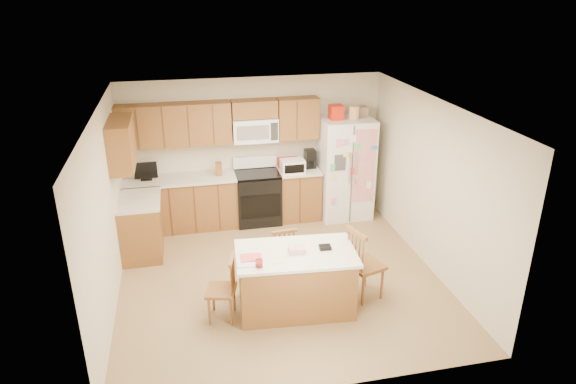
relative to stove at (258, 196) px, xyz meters
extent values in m
plane|color=brown|center=(0.00, -1.94, -0.47)|extent=(4.50, 4.50, 0.00)
cube|color=beige|center=(0.00, 0.31, 0.78)|extent=(4.50, 0.10, 2.50)
cube|color=beige|center=(0.00, -4.19, 0.78)|extent=(4.50, 0.10, 2.50)
cube|color=beige|center=(-2.25, -1.94, 0.78)|extent=(0.10, 4.50, 2.50)
cube|color=beige|center=(2.25, -1.94, 0.78)|extent=(0.10, 4.50, 2.50)
cube|color=white|center=(0.00, -1.94, 2.03)|extent=(4.50, 4.50, 0.04)
cube|color=brown|center=(-1.31, 0.01, -0.03)|extent=(1.87, 0.60, 0.88)
cube|color=brown|center=(0.74, 0.01, -0.03)|extent=(0.72, 0.60, 0.88)
cube|color=brown|center=(-1.95, -0.76, -0.03)|extent=(0.60, 0.95, 0.88)
cube|color=beige|center=(-1.31, 0.00, 0.43)|extent=(1.87, 0.64, 0.04)
cube|color=beige|center=(0.74, 0.00, 0.43)|extent=(0.72, 0.64, 0.04)
cube|color=beige|center=(-1.94, -0.76, 0.43)|extent=(0.64, 0.95, 0.04)
cube|color=brown|center=(-1.32, 0.15, 1.33)|extent=(1.85, 0.33, 0.70)
cube|color=brown|center=(0.75, 0.15, 1.33)|extent=(0.70, 0.33, 0.70)
cube|color=brown|center=(0.00, 0.15, 1.53)|extent=(0.76, 0.33, 0.29)
cube|color=brown|center=(-2.08, -0.76, 1.33)|extent=(0.33, 0.95, 0.70)
cube|color=#522E17|center=(-1.90, -0.02, 1.33)|extent=(0.02, 0.01, 0.66)
cube|color=#522E17|center=(-1.90, -0.29, -0.03)|extent=(0.02, 0.01, 0.84)
cube|color=#522E17|center=(-1.50, -0.02, 1.33)|extent=(0.02, 0.01, 0.66)
cube|color=#522E17|center=(-1.50, -0.29, -0.03)|extent=(0.02, 0.01, 0.84)
cube|color=#522E17|center=(-1.10, -0.02, 1.33)|extent=(0.02, 0.01, 0.66)
cube|color=#522E17|center=(-1.10, -0.29, -0.03)|extent=(0.02, 0.01, 0.84)
cube|color=#522E17|center=(-0.70, -0.02, 1.33)|extent=(0.01, 0.01, 0.66)
cube|color=#522E17|center=(-0.70, -0.29, -0.03)|extent=(0.01, 0.01, 0.84)
cube|color=#522E17|center=(0.70, -0.02, 1.33)|extent=(0.01, 0.01, 0.66)
cube|color=#522E17|center=(0.70, -0.29, -0.03)|extent=(0.01, 0.01, 0.84)
cube|color=white|center=(0.00, 0.12, 1.18)|extent=(0.76, 0.38, 0.40)
cube|color=slate|center=(-0.06, -0.07, 1.18)|extent=(0.54, 0.01, 0.24)
cube|color=#262626|center=(0.30, -0.07, 1.18)|extent=(0.12, 0.01, 0.30)
cube|color=brown|center=(-0.65, 0.01, 0.56)|extent=(0.10, 0.14, 0.22)
cube|color=black|center=(-1.85, 0.03, 0.46)|extent=(0.18, 0.12, 0.02)
cube|color=black|center=(-1.85, 0.03, 0.62)|extent=(0.38, 0.03, 0.28)
cube|color=red|center=(0.58, 0.09, 0.54)|extent=(0.35, 0.22, 0.18)
cube|color=white|center=(0.60, -0.14, 0.56)|extent=(0.40, 0.28, 0.23)
cube|color=black|center=(0.60, -0.28, 0.56)|extent=(0.34, 0.01, 0.15)
cube|color=black|center=(0.96, 0.06, 0.61)|extent=(0.18, 0.22, 0.32)
cylinder|color=black|center=(0.96, -0.01, 0.54)|extent=(0.12, 0.12, 0.12)
cube|color=black|center=(0.00, -0.01, -0.03)|extent=(0.76, 0.64, 0.88)
cube|color=black|center=(0.00, -0.33, -0.05)|extent=(0.68, 0.01, 0.42)
cube|color=black|center=(0.00, -0.01, 0.43)|extent=(0.76, 0.64, 0.03)
cube|color=white|center=(0.00, 0.25, 0.56)|extent=(0.76, 0.10, 0.20)
cube|color=white|center=(1.57, -0.06, 0.43)|extent=(0.90, 0.75, 1.80)
cube|color=#4C4C4C|center=(1.57, -0.44, 0.43)|extent=(0.02, 0.01, 1.75)
cube|color=silver|center=(1.52, -0.47, 0.58)|extent=(0.02, 0.03, 0.55)
cube|color=silver|center=(1.62, -0.47, 0.58)|extent=(0.02, 0.03, 0.55)
cube|color=#3F3F44|center=(1.35, -0.44, 0.68)|extent=(0.20, 0.01, 0.28)
cube|color=#D84C59|center=(1.77, -0.44, 0.58)|extent=(0.42, 0.01, 1.30)
cube|color=red|center=(1.37, -0.06, 1.45)|extent=(0.22, 0.22, 0.24)
cylinder|color=tan|center=(1.67, -0.11, 1.44)|extent=(0.18, 0.18, 0.22)
cube|color=#856659|center=(1.85, 0.02, 1.42)|extent=(0.18, 0.20, 0.18)
cube|color=brown|center=(0.06, -2.71, -0.08)|extent=(1.49, 0.92, 0.79)
cube|color=beige|center=(0.06, -2.71, 0.33)|extent=(1.58, 1.00, 0.04)
cylinder|color=red|center=(-0.45, -2.96, 0.38)|extent=(0.08, 0.08, 0.06)
cylinder|color=white|center=(-0.45, -2.96, 0.40)|extent=(0.09, 0.09, 0.09)
cube|color=#D09192|center=(0.07, -2.71, 0.39)|extent=(0.21, 0.17, 0.07)
cube|color=black|center=(0.44, -2.70, 0.37)|extent=(0.16, 0.13, 0.04)
cube|color=white|center=(-0.55, -2.84, 0.36)|extent=(0.32, 0.26, 0.01)
cube|color=#D84C4C|center=(-0.51, -2.76, 0.38)|extent=(0.28, 0.22, 0.01)
cylinder|color=white|center=(-0.21, -2.93, 0.36)|extent=(0.14, 0.04, 0.01)
cube|color=brown|center=(-0.90, -2.72, -0.07)|extent=(0.44, 0.45, 0.04)
cylinder|color=brown|center=(-0.99, -2.54, -0.28)|extent=(0.03, 0.03, 0.39)
cylinder|color=brown|center=(-1.07, -2.84, -0.28)|extent=(0.03, 0.03, 0.39)
cylinder|color=brown|center=(-0.73, -2.61, -0.28)|extent=(0.03, 0.03, 0.39)
cylinder|color=brown|center=(-0.81, -2.90, -0.28)|extent=(0.03, 0.03, 0.39)
cylinder|color=brown|center=(-0.72, -2.63, 0.17)|extent=(0.02, 0.02, 0.43)
cylinder|color=brown|center=(-0.73, -2.69, 0.17)|extent=(0.02, 0.02, 0.43)
cylinder|color=brown|center=(-0.75, -2.76, 0.17)|extent=(0.02, 0.02, 0.43)
cylinder|color=brown|center=(-0.77, -2.83, 0.17)|extent=(0.02, 0.02, 0.43)
cylinder|color=brown|center=(-0.78, -2.89, 0.17)|extent=(0.02, 0.02, 0.43)
cube|color=brown|center=(-0.75, -2.76, 0.38)|extent=(0.12, 0.36, 0.05)
cube|color=brown|center=(0.02, -2.00, -0.08)|extent=(0.40, 0.38, 0.04)
cylinder|color=brown|center=(0.16, -1.86, -0.28)|extent=(0.03, 0.03, 0.38)
cylinder|color=brown|center=(-0.14, -1.88, -0.28)|extent=(0.03, 0.03, 0.38)
cylinder|color=brown|center=(0.18, -2.12, -0.28)|extent=(0.03, 0.03, 0.38)
cylinder|color=brown|center=(-0.12, -2.14, -0.28)|extent=(0.03, 0.03, 0.38)
cylinder|color=brown|center=(0.16, -2.14, 0.15)|extent=(0.02, 0.02, 0.43)
cylinder|color=brown|center=(0.10, -2.14, 0.15)|extent=(0.02, 0.02, 0.43)
cylinder|color=brown|center=(0.03, -2.15, 0.15)|extent=(0.02, 0.02, 0.43)
cylinder|color=brown|center=(-0.03, -2.16, 0.15)|extent=(0.02, 0.02, 0.43)
cylinder|color=brown|center=(-0.10, -2.16, 0.15)|extent=(0.02, 0.02, 0.43)
cube|color=brown|center=(0.03, -2.15, 0.37)|extent=(0.36, 0.06, 0.04)
cube|color=brown|center=(1.03, -2.63, 0.00)|extent=(0.54, 0.55, 0.05)
cylinder|color=brown|center=(1.24, -2.75, -0.25)|extent=(0.04, 0.04, 0.45)
cylinder|color=brown|center=(1.13, -2.41, -0.25)|extent=(0.04, 0.04, 0.45)
cylinder|color=brown|center=(0.94, -2.85, -0.25)|extent=(0.04, 0.04, 0.45)
cylinder|color=brown|center=(0.83, -2.51, -0.25)|extent=(0.04, 0.04, 0.45)
cylinder|color=brown|center=(0.91, -2.84, 0.28)|extent=(0.02, 0.02, 0.51)
cylinder|color=brown|center=(0.89, -2.76, 0.28)|extent=(0.02, 0.02, 0.51)
cylinder|color=brown|center=(0.86, -2.68, 0.28)|extent=(0.02, 0.02, 0.51)
cylinder|color=brown|center=(0.84, -2.61, 0.28)|extent=(0.02, 0.02, 0.51)
cylinder|color=brown|center=(0.82, -2.53, 0.28)|extent=(0.02, 0.02, 0.51)
cube|color=brown|center=(0.86, -2.68, 0.53)|extent=(0.17, 0.41, 0.05)
camera|label=1|loc=(-1.24, -8.22, 3.54)|focal=32.00mm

